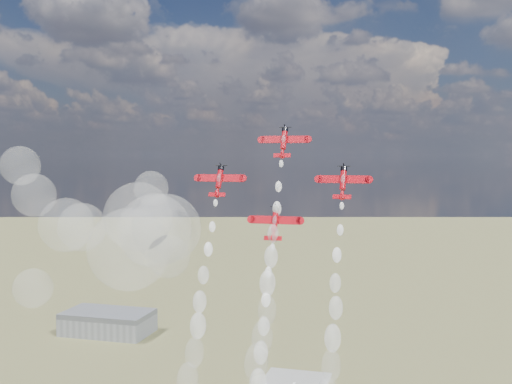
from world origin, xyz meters
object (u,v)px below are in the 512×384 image
object	(u,v)px
plane_left	(219,180)
plane_right	(343,182)
plane_lead	(284,142)
plane_slot	(275,223)
hangar	(108,322)

from	to	relation	value
plane_left	plane_right	xyz separation A→B (m)	(31.27, 0.00, 0.00)
plane_lead	plane_right	world-z (taller)	plane_lead
plane_left	plane_slot	world-z (taller)	plane_left
plane_lead	plane_left	distance (m)	19.08
plane_slot	plane_lead	bearing A→B (deg)	90.00
plane_lead	plane_slot	size ratio (longest dim) A/B	1.00
hangar	plane_lead	world-z (taller)	plane_lead
plane_right	hangar	bearing A→B (deg)	133.33
hangar	plane_right	distance (m)	243.83
plane_right	plane_lead	bearing A→B (deg)	162.68
plane_right	plane_slot	distance (m)	19.08
plane_left	plane_slot	size ratio (longest dim) A/B	1.00
hangar	plane_lead	bearing A→B (deg)	-48.84
plane_right	plane_slot	world-z (taller)	plane_right
hangar	plane_left	bearing A→B (deg)	-53.00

